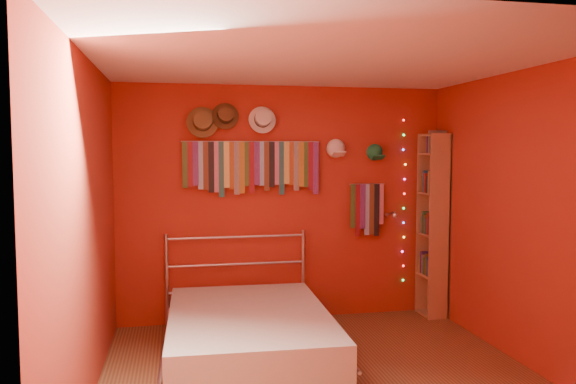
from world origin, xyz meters
TOP-DOWN VIEW (x-y plane):
  - ground at (0.00, 0.00)m, footprint 3.50×3.50m
  - back_wall at (0.00, 1.75)m, footprint 3.50×0.02m
  - right_wall at (1.75, 0.00)m, footprint 0.02×3.50m
  - left_wall at (-1.75, 0.00)m, footprint 0.02×3.50m
  - ceiling at (0.00, 0.00)m, footprint 3.50×3.50m
  - tie_rack at (-0.35, 1.68)m, footprint 1.45×0.03m
  - small_tie_rack at (0.92, 1.69)m, footprint 0.40×0.03m
  - fedora_olive at (-0.85, 1.65)m, footprint 0.32×0.18m
  - fedora_brown at (-0.62, 1.66)m, footprint 0.28×0.15m
  - fedora_white at (-0.24, 1.65)m, footprint 0.29×0.16m
  - cap_white at (0.56, 1.70)m, footprint 0.19×0.24m
  - cap_green at (1.00, 1.70)m, footprint 0.18×0.23m
  - fairy_lights at (1.35, 1.71)m, footprint 0.05×0.02m
  - reading_lamp at (1.16, 1.54)m, footprint 0.06×0.27m
  - bookshelf at (1.66, 1.53)m, footprint 0.25×0.34m
  - bed at (-0.52, 0.64)m, footprint 1.52×2.03m

SIDE VIEW (x-z plane):
  - ground at x=0.00m, z-range 0.00..0.00m
  - bed at x=-0.52m, z-range -0.26..0.71m
  - bookshelf at x=1.66m, z-range 0.02..2.02m
  - reading_lamp at x=1.16m, z-range 1.08..1.16m
  - small_tie_rack at x=0.92m, z-range 0.91..1.49m
  - back_wall at x=0.00m, z-range 0.00..2.50m
  - right_wall at x=1.75m, z-range 0.00..2.50m
  - left_wall at x=-1.75m, z-range 0.00..2.50m
  - fairy_lights at x=1.35m, z-range 0.35..2.16m
  - tie_rack at x=-0.35m, z-range 1.38..1.96m
  - cap_green at x=1.00m, z-range 1.71..1.89m
  - cap_white at x=0.56m, z-range 1.74..1.93m
  - fedora_olive at x=-0.85m, z-range 1.95..2.27m
  - fedora_white at x=-0.24m, z-range 2.00..2.28m
  - fedora_brown at x=-0.62m, z-range 2.04..2.31m
  - ceiling at x=0.00m, z-range 2.49..2.51m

